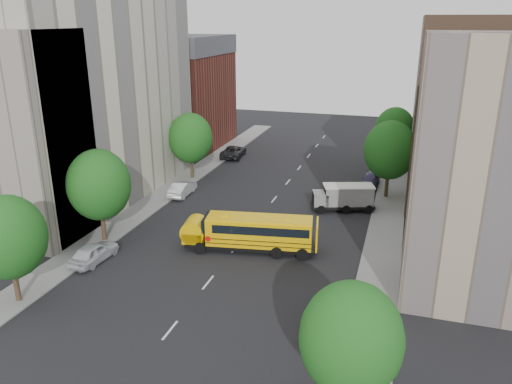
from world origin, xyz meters
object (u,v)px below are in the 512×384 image
at_px(parked_car_2, 233,151).
at_px(safari_truck, 344,197).
at_px(street_tree_0, 8,237).
at_px(street_tree_3, 351,339).
at_px(street_tree_1, 99,185).
at_px(parked_car_5, 379,165).
at_px(street_tree_2, 191,138).
at_px(school_bus, 250,231).
at_px(street_tree_5, 395,130).
at_px(parked_car_1, 182,188).
at_px(parked_car_4, 371,180).
at_px(street_tree_4, 390,150).
at_px(parked_car_3, 323,321).
at_px(parked_car_0, 94,252).

bearing_deg(parked_car_2, safari_truck, 132.10).
bearing_deg(street_tree_0, street_tree_3, -10.30).
bearing_deg(parked_car_2, street_tree_3, 110.53).
height_order(street_tree_1, parked_car_5, street_tree_1).
xyz_separation_m(street_tree_2, school_bus, (12.22, -16.11, -3.19)).
relative_size(street_tree_5, parked_car_1, 1.68).
height_order(parked_car_1, parked_car_4, parked_car_1).
bearing_deg(safari_truck, parked_car_4, 59.42).
xyz_separation_m(street_tree_4, safari_truck, (-3.79, -4.99, -3.73)).
xyz_separation_m(street_tree_5, parked_car_2, (-20.60, -1.56, -3.92)).
height_order(street_tree_1, street_tree_2, street_tree_1).
xyz_separation_m(street_tree_1, street_tree_3, (22.00, -14.00, -0.50)).
distance_m(safari_truck, parked_car_2, 22.83).
height_order(street_tree_3, street_tree_4, street_tree_4).
height_order(street_tree_0, street_tree_4, street_tree_4).
bearing_deg(parked_car_1, parked_car_5, -143.89).
bearing_deg(street_tree_1, street_tree_4, 39.29).
xyz_separation_m(school_bus, parked_car_5, (8.38, 25.43, -0.86)).
relative_size(street_tree_2, parked_car_3, 1.63).
bearing_deg(street_tree_1, street_tree_2, 90.00).
xyz_separation_m(street_tree_1, parked_car_0, (1.40, -3.52, -4.19)).
xyz_separation_m(safari_truck, parked_car_3, (1.59, -20.38, -0.66)).
xyz_separation_m(street_tree_3, parked_car_1, (-20.60, 26.39, -3.72)).
height_order(parked_car_0, parked_car_5, parked_car_5).
xyz_separation_m(parked_car_1, parked_car_5, (19.20, 14.93, 0.04)).
xyz_separation_m(street_tree_1, street_tree_2, (0.00, 18.00, -0.12)).
xyz_separation_m(street_tree_5, school_bus, (-9.78, -28.11, -3.07)).
height_order(street_tree_3, parked_car_4, street_tree_3).
bearing_deg(school_bus, parked_car_3, -59.87).
distance_m(street_tree_2, street_tree_4, 22.00).
xyz_separation_m(street_tree_0, street_tree_3, (22.00, -4.00, -0.19)).
height_order(street_tree_4, parked_car_1, street_tree_4).
xyz_separation_m(street_tree_3, parked_car_4, (-1.88, 35.39, -3.74)).
height_order(street_tree_3, safari_truck, street_tree_3).
relative_size(street_tree_0, parked_car_2, 1.31).
height_order(parked_car_2, parked_car_5, parked_car_2).
relative_size(school_bus, parked_car_5, 2.27).
height_order(street_tree_1, parked_car_0, street_tree_1).
distance_m(street_tree_2, parked_car_0, 21.95).
bearing_deg(parked_car_3, parked_car_0, 168.81).
height_order(street_tree_1, safari_truck, street_tree_1).
relative_size(school_bus, safari_truck, 1.69).
distance_m(street_tree_5, parked_car_4, 9.67).
relative_size(street_tree_4, parked_car_2, 1.43).
relative_size(street_tree_1, safari_truck, 1.25).
bearing_deg(street_tree_0, parked_car_0, 77.80).
distance_m(street_tree_4, street_tree_5, 12.01).
xyz_separation_m(street_tree_2, parked_car_2, (1.40, 10.44, -4.04)).
distance_m(street_tree_3, parked_car_4, 35.64).
distance_m(street_tree_1, safari_truck, 22.67).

